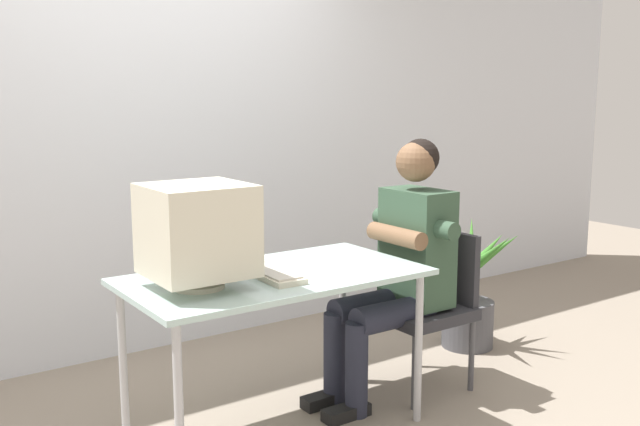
# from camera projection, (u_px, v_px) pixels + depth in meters

# --- Properties ---
(wall_back) EXTENTS (8.00, 0.10, 3.00)m
(wall_back) POSITION_uv_depth(u_px,v_px,m) (195.00, 99.00, 4.36)
(wall_back) COLOR silver
(wall_back) RESTS_ON ground_plane
(desk) EXTENTS (1.32, 0.71, 0.74)m
(desk) POSITION_uv_depth(u_px,v_px,m) (275.00, 287.00, 3.19)
(desk) COLOR #B7B7BC
(desk) RESTS_ON ground_plane
(crt_monitor) EXTENTS (0.41, 0.39, 0.43)m
(crt_monitor) POSITION_uv_depth(u_px,v_px,m) (198.00, 231.00, 2.91)
(crt_monitor) COLOR beige
(crt_monitor) RESTS_ON desk
(keyboard) EXTENTS (0.15, 0.41, 0.03)m
(keyboard) POSITION_uv_depth(u_px,v_px,m) (270.00, 273.00, 3.13)
(keyboard) COLOR beige
(keyboard) RESTS_ON desk
(office_chair) EXTENTS (0.46, 0.46, 0.82)m
(office_chair) POSITION_uv_depth(u_px,v_px,m) (427.00, 300.00, 3.76)
(office_chair) COLOR #4C4C51
(office_chair) RESTS_ON ground_plane
(person_seated) EXTENTS (0.74, 0.56, 1.31)m
(person_seated) POSITION_uv_depth(u_px,v_px,m) (400.00, 261.00, 3.61)
(person_seated) COLOR #334C38
(person_seated) RESTS_ON ground_plane
(potted_plant) EXTENTS (0.60, 0.63, 0.80)m
(potted_plant) POSITION_uv_depth(u_px,v_px,m) (469.00, 294.00, 4.35)
(potted_plant) COLOR #4C4C51
(potted_plant) RESTS_ON ground_plane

